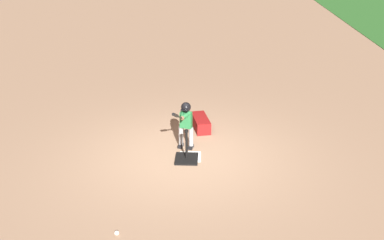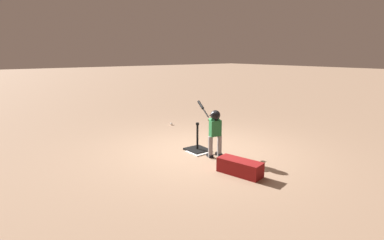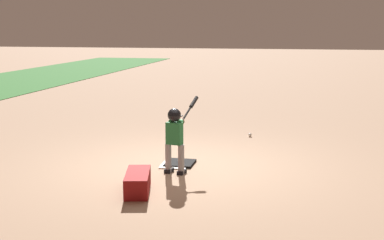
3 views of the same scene
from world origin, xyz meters
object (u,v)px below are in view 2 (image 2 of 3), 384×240
object	(u,v)px
batter_child	(214,127)
baseball	(171,124)
equipment_bag	(240,167)
batting_tee	(197,147)

from	to	relation	value
batter_child	baseball	xyz separation A→B (m)	(3.03, -0.87, -0.62)
batter_child	equipment_bag	world-z (taller)	batter_child
baseball	equipment_bag	distance (m)	4.25
batting_tee	equipment_bag	world-z (taller)	batting_tee
batting_tee	equipment_bag	xyz separation A→B (m)	(-1.58, 0.24, 0.07)
batter_child	equipment_bag	size ratio (longest dim) A/B	1.34
baseball	equipment_bag	xyz separation A→B (m)	(-4.08, 1.16, 0.10)
batting_tee	batter_child	size ratio (longest dim) A/B	0.59
batter_child	baseball	bearing A→B (deg)	-15.96
batting_tee	batter_child	xyz separation A→B (m)	(-0.52, -0.05, 0.58)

